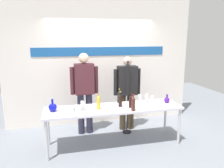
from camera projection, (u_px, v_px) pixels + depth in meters
The scene contains 23 objects.
ground_plane at pixel (114, 144), 4.30m from camera, with size 10.00×10.00×0.00m, color gray.
back_wall at pixel (101, 62), 5.21m from camera, with size 4.51×0.11×3.00m.
display_table at pixel (114, 110), 4.15m from camera, with size 2.61×0.67×0.77m.
decanter_blue_left at pixel (53, 107), 3.89m from camera, with size 0.15×0.15×0.23m.
decanter_blue_right at pixel (167, 100), 4.42m from camera, with size 0.11×0.11×0.18m.
presenter_left at pixel (84, 89), 4.62m from camera, with size 0.59×0.22×1.77m.
presenter_right at pixel (127, 89), 4.85m from camera, with size 0.62×0.22×1.67m.
wine_bottle_0 at pixel (133, 104), 3.92m from camera, with size 0.07×0.07×0.31m.
wine_bottle_1 at pixel (119, 97), 4.42m from camera, with size 0.08×0.08×0.29m.
wine_bottle_2 at pixel (98, 102), 4.00m from camera, with size 0.07×0.07×0.31m.
wine_bottle_3 at pixel (120, 100), 4.16m from camera, with size 0.07×0.07×0.30m.
wine_bottle_4 at pixel (131, 101), 4.10m from camera, with size 0.07×0.07×0.29m.
wine_glass_left_0 at pixel (81, 109), 3.73m from camera, with size 0.06×0.06×0.14m.
wine_glass_left_1 at pixel (74, 110), 3.67m from camera, with size 0.06×0.06×0.15m.
wine_glass_left_2 at pixel (82, 103), 4.05m from camera, with size 0.06×0.06×0.15m.
wine_glass_left_3 at pixel (83, 105), 3.95m from camera, with size 0.07×0.07×0.14m.
wine_glass_right_0 at pixel (152, 101), 4.16m from camera, with size 0.07×0.07×0.16m.
wine_glass_right_1 at pixel (140, 97), 4.41m from camera, with size 0.07×0.07×0.16m.
wine_glass_right_2 at pixel (132, 99), 4.38m from camera, with size 0.06×0.06×0.13m.
wine_glass_right_3 at pixel (152, 98), 4.36m from camera, with size 0.06×0.06×0.16m.
wine_glass_right_4 at pixel (140, 102), 4.15m from camera, with size 0.06×0.06×0.13m.
wine_glass_right_5 at pixel (147, 97), 4.45m from camera, with size 0.07×0.07×0.17m.
microphone_stand at pixel (127, 109), 4.74m from camera, with size 0.20×0.20×1.61m.
Camera 1 is at (-0.97, -3.83, 2.08)m, focal length 34.70 mm.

